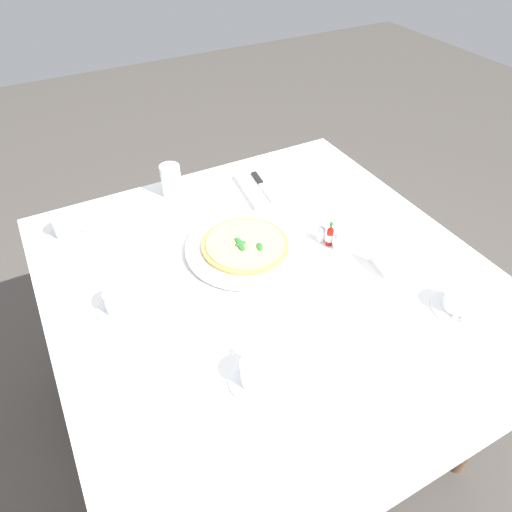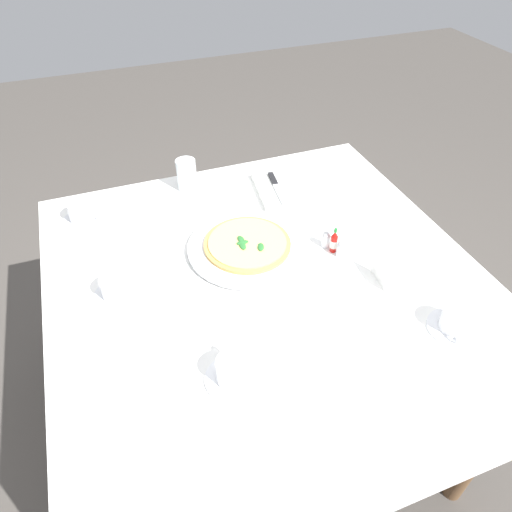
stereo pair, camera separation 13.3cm
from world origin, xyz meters
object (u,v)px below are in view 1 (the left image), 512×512
at_px(coffee_cup_far_right, 257,373).
at_px(coffee_cup_near_left, 120,301).
at_px(pizza_plate, 245,248).
at_px(coffee_cup_near_right, 67,227).
at_px(dinner_knife, 263,186).
at_px(pizza, 245,244).
at_px(coffee_cup_center_back, 459,301).
at_px(hot_sauce_bottle, 330,236).
at_px(napkin_folded, 262,189).
at_px(salt_shaker, 338,242).
at_px(menu_card, 380,262).
at_px(pepper_shaker, 322,234).
at_px(water_glass_right_edge, 171,182).

relative_size(coffee_cup_far_right, coffee_cup_near_left, 1.02).
xyz_separation_m(pizza_plate, coffee_cup_near_right, (-0.32, -0.45, 0.02)).
bearing_deg(dinner_knife, pizza, -30.58).
height_order(coffee_cup_center_back, hot_sauce_bottle, hot_sauce_bottle).
bearing_deg(dinner_knife, coffee_cup_near_left, -54.74).
distance_m(pizza, dinner_knife, 0.32).
bearing_deg(dinner_knife, coffee_cup_center_back, 21.47).
distance_m(coffee_cup_near_left, napkin_folded, 0.66).
bearing_deg(salt_shaker, pizza, -116.04).
distance_m(coffee_cup_far_right, menu_card, 0.50).
bearing_deg(pepper_shaker, coffee_cup_near_right, -119.71).
distance_m(pizza_plate, coffee_cup_far_right, 0.45).
distance_m(pizza, coffee_cup_center_back, 0.60).
bearing_deg(pizza_plate, napkin_folded, 142.42).
bearing_deg(coffee_cup_near_left, coffee_cup_center_back, 62.07).
height_order(pizza_plate, pizza, pizza).
relative_size(coffee_cup_near_left, coffee_cup_near_right, 1.00).
bearing_deg(hot_sauce_bottle, salt_shaker, 19.65).
relative_size(dinner_knife, hot_sauce_bottle, 2.36).
bearing_deg(water_glass_right_edge, pepper_shaker, 34.61).
height_order(pizza_plate, water_glass_right_edge, water_glass_right_edge).
bearing_deg(coffee_cup_far_right, hot_sauce_bottle, 127.36).
bearing_deg(salt_shaker, pizza_plate, -116.09).
height_order(pizza_plate, coffee_cup_center_back, coffee_cup_center_back).
bearing_deg(pizza, coffee_cup_far_right, -23.67).
distance_m(coffee_cup_near_right, salt_shaker, 0.82).
height_order(coffee_cup_near_right, salt_shaker, coffee_cup_near_right).
height_order(pizza, menu_card, menu_card).
relative_size(coffee_cup_center_back, coffee_cup_near_right, 1.00).
height_order(pizza, hot_sauce_bottle, hot_sauce_bottle).
bearing_deg(coffee_cup_near_right, water_glass_right_edge, 100.45).
xyz_separation_m(pizza_plate, coffee_cup_near_left, (0.06, -0.39, 0.02)).
distance_m(dinner_knife, pepper_shaker, 0.32).
bearing_deg(coffee_cup_far_right, coffee_cup_center_back, 84.55).
distance_m(pizza_plate, menu_card, 0.39).
xyz_separation_m(salt_shaker, menu_card, (0.13, 0.05, 0.00)).
xyz_separation_m(napkin_folded, dinner_knife, (0.00, -0.00, 0.01)).
relative_size(water_glass_right_edge, hot_sauce_bottle, 1.33).
relative_size(pizza_plate, coffee_cup_near_left, 2.72).
bearing_deg(napkin_folded, coffee_cup_near_left, -54.23).
relative_size(water_glass_right_edge, dinner_knife, 0.56).
relative_size(coffee_cup_center_back, pepper_shaker, 2.32).
distance_m(pizza, water_glass_right_edge, 0.40).
relative_size(pizza_plate, salt_shaker, 6.30).
relative_size(coffee_cup_center_back, coffee_cup_far_right, 0.98).
distance_m(napkin_folded, dinner_knife, 0.01).
distance_m(pizza, coffee_cup_far_right, 0.45).
xyz_separation_m(dinner_knife, pepper_shaker, (0.32, 0.03, 0.00)).
distance_m(coffee_cup_far_right, dinner_knife, 0.76).
relative_size(coffee_cup_far_right, dinner_knife, 0.68).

